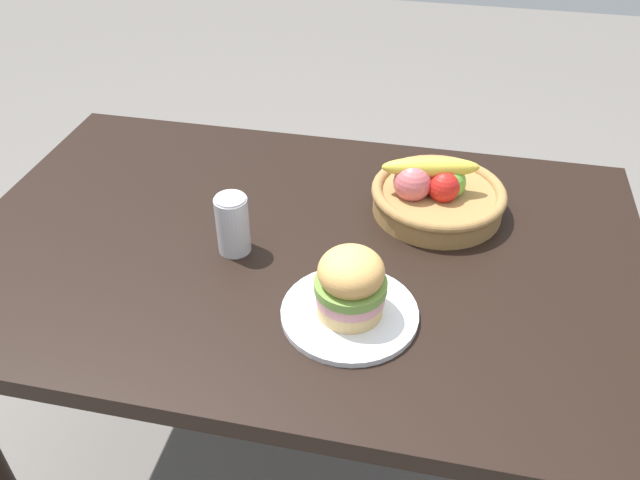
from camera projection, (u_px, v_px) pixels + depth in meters
ground_plane at (305, 456)px, 1.79m from camera, size 8.00×8.00×0.00m
dining_table at (301, 280)px, 1.39m from camera, size 1.40×0.90×0.75m
plate at (350, 313)px, 1.16m from camera, size 0.25×0.25×0.01m
sandwich at (351, 284)px, 1.11m from camera, size 0.13×0.13×0.13m
soda_can at (233, 224)px, 1.27m from camera, size 0.07×0.07×0.13m
fruit_basket at (436, 193)px, 1.39m from camera, size 0.29×0.29×0.14m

